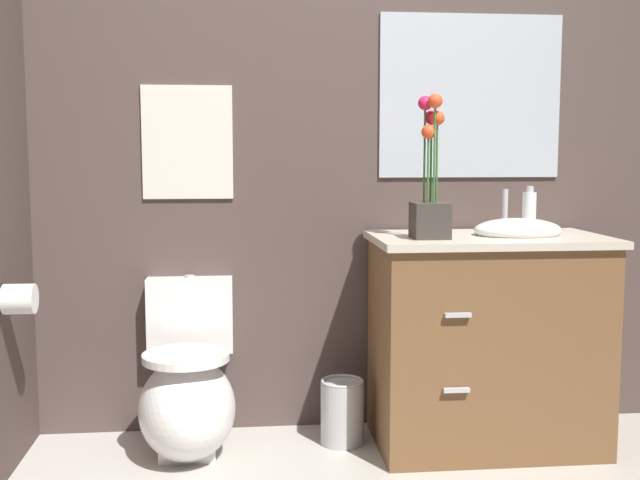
{
  "coord_description": "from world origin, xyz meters",
  "views": [
    {
      "loc": [
        -0.43,
        -1.94,
        1.21
      ],
      "look_at": [
        -0.12,
        1.06,
        0.87
      ],
      "focal_mm": 43.86,
      "sensor_mm": 36.0,
      "label": 1
    }
  ],
  "objects_px": {
    "toilet": "(188,394)",
    "flower_vase": "(430,194)",
    "wall_poster": "(187,142)",
    "soap_bottle": "(529,213)",
    "vanity_cabinet": "(487,338)",
    "toilet_paper_roll": "(20,299)",
    "wall_mirror": "(471,96)",
    "trash_bin": "(342,411)"
  },
  "relations": [
    {
      "from": "vanity_cabinet",
      "to": "wall_mirror",
      "type": "relative_size",
      "value": 1.32
    },
    {
      "from": "vanity_cabinet",
      "to": "toilet_paper_roll",
      "type": "distance_m",
      "value": 1.83
    },
    {
      "from": "soap_bottle",
      "to": "toilet_paper_roll",
      "type": "bearing_deg",
      "value": -174.97
    },
    {
      "from": "soap_bottle",
      "to": "trash_bin",
      "type": "bearing_deg",
      "value": 175.02
    },
    {
      "from": "wall_poster",
      "to": "toilet_paper_roll",
      "type": "relative_size",
      "value": 4.32
    },
    {
      "from": "toilet",
      "to": "flower_vase",
      "type": "xyz_separation_m",
      "value": [
        0.95,
        -0.1,
        0.8
      ]
    },
    {
      "from": "soap_bottle",
      "to": "wall_poster",
      "type": "distance_m",
      "value": 1.44
    },
    {
      "from": "wall_poster",
      "to": "toilet_paper_roll",
      "type": "distance_m",
      "value": 0.94
    },
    {
      "from": "flower_vase",
      "to": "wall_poster",
      "type": "distance_m",
      "value": 1.04
    },
    {
      "from": "flower_vase",
      "to": "soap_bottle",
      "type": "height_order",
      "value": "flower_vase"
    },
    {
      "from": "soap_bottle",
      "to": "toilet_paper_roll",
      "type": "relative_size",
      "value": 1.81
    },
    {
      "from": "flower_vase",
      "to": "toilet_paper_roll",
      "type": "distance_m",
      "value": 1.58
    },
    {
      "from": "toilet",
      "to": "wall_poster",
      "type": "height_order",
      "value": "wall_poster"
    },
    {
      "from": "soap_bottle",
      "to": "vanity_cabinet",
      "type": "bearing_deg",
      "value": -178.97
    },
    {
      "from": "wall_mirror",
      "to": "soap_bottle",
      "type": "bearing_deg",
      "value": -60.23
    },
    {
      "from": "vanity_cabinet",
      "to": "trash_bin",
      "type": "bearing_deg",
      "value": 173.37
    },
    {
      "from": "wall_poster",
      "to": "trash_bin",
      "type": "bearing_deg",
      "value": -19.68
    },
    {
      "from": "toilet",
      "to": "flower_vase",
      "type": "bearing_deg",
      "value": -6.15
    },
    {
      "from": "wall_mirror",
      "to": "toilet",
      "type": "bearing_deg",
      "value": -167.61
    },
    {
      "from": "vanity_cabinet",
      "to": "wall_mirror",
      "type": "distance_m",
      "value": 1.04
    },
    {
      "from": "wall_mirror",
      "to": "toilet_paper_roll",
      "type": "relative_size",
      "value": 7.27
    },
    {
      "from": "trash_bin",
      "to": "wall_poster",
      "type": "bearing_deg",
      "value": 160.32
    },
    {
      "from": "vanity_cabinet",
      "to": "wall_mirror",
      "type": "bearing_deg",
      "value": 90.52
    },
    {
      "from": "toilet",
      "to": "toilet_paper_roll",
      "type": "bearing_deg",
      "value": -161.36
    },
    {
      "from": "wall_mirror",
      "to": "trash_bin",
      "type": "bearing_deg",
      "value": -159.01
    },
    {
      "from": "wall_poster",
      "to": "toilet_paper_roll",
      "type": "xyz_separation_m",
      "value": [
        -0.58,
        -0.46,
        -0.57
      ]
    },
    {
      "from": "flower_vase",
      "to": "trash_bin",
      "type": "distance_m",
      "value": 0.98
    },
    {
      "from": "wall_mirror",
      "to": "flower_vase",
      "type": "bearing_deg",
      "value": -125.42
    },
    {
      "from": "toilet",
      "to": "toilet_paper_roll",
      "type": "height_order",
      "value": "toilet_paper_roll"
    },
    {
      "from": "flower_vase",
      "to": "vanity_cabinet",
      "type": "bearing_deg",
      "value": 16.01
    },
    {
      "from": "wall_poster",
      "to": "wall_mirror",
      "type": "bearing_deg",
      "value": 0.0
    },
    {
      "from": "vanity_cabinet",
      "to": "toilet_paper_roll",
      "type": "xyz_separation_m",
      "value": [
        -1.8,
        -0.17,
        0.23
      ]
    },
    {
      "from": "flower_vase",
      "to": "wall_poster",
      "type": "relative_size",
      "value": 1.17
    },
    {
      "from": "soap_bottle",
      "to": "toilet",
      "type": "bearing_deg",
      "value": 179.03
    },
    {
      "from": "vanity_cabinet",
      "to": "trash_bin",
      "type": "relative_size",
      "value": 3.87
    },
    {
      "from": "toilet",
      "to": "toilet_paper_roll",
      "type": "xyz_separation_m",
      "value": [
        -0.58,
        -0.2,
        0.44
      ]
    },
    {
      "from": "toilet_paper_roll",
      "to": "wall_poster",
      "type": "bearing_deg",
      "value": 38.54
    },
    {
      "from": "vanity_cabinet",
      "to": "toilet_paper_roll",
      "type": "relative_size",
      "value": 9.58
    },
    {
      "from": "toilet_paper_roll",
      "to": "wall_mirror",
      "type": "bearing_deg",
      "value": 14.45
    },
    {
      "from": "toilet",
      "to": "vanity_cabinet",
      "type": "height_order",
      "value": "vanity_cabinet"
    },
    {
      "from": "wall_poster",
      "to": "soap_bottle",
      "type": "bearing_deg",
      "value": -11.88
    },
    {
      "from": "vanity_cabinet",
      "to": "toilet",
      "type": "bearing_deg",
      "value": 178.76
    }
  ]
}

